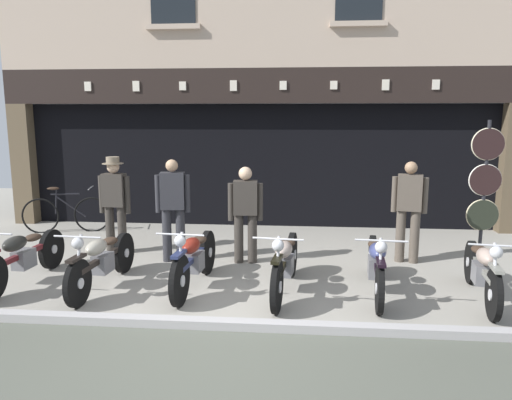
% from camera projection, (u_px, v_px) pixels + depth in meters
% --- Properties ---
extents(ground, '(22.72, 22.00, 0.18)m').
position_uv_depth(ground, '(200.00, 381.00, 4.50)').
color(ground, gray).
extents(shop_facade, '(11.02, 4.42, 6.48)m').
position_uv_depth(shop_facade, '(264.00, 141.00, 12.03)').
color(shop_facade, black).
rests_on(shop_facade, ground).
extents(motorcycle_far_left, '(0.62, 2.03, 0.91)m').
position_uv_depth(motorcycle_far_left, '(22.00, 256.00, 6.91)').
color(motorcycle_far_left, black).
rests_on(motorcycle_far_left, ground).
extents(motorcycle_left, '(0.62, 1.99, 0.90)m').
position_uv_depth(motorcycle_left, '(102.00, 260.00, 6.73)').
color(motorcycle_left, black).
rests_on(motorcycle_left, ground).
extents(motorcycle_center_left, '(0.62, 1.96, 0.93)m').
position_uv_depth(motorcycle_center_left, '(194.00, 259.00, 6.73)').
color(motorcycle_center_left, black).
rests_on(motorcycle_center_left, ground).
extents(motorcycle_center, '(0.62, 2.07, 0.93)m').
position_uv_depth(motorcycle_center, '(285.00, 262.00, 6.57)').
color(motorcycle_center, black).
rests_on(motorcycle_center, ground).
extents(motorcycle_center_right, '(0.62, 2.01, 0.91)m').
position_uv_depth(motorcycle_center_right, '(376.00, 264.00, 6.53)').
color(motorcycle_center_right, black).
rests_on(motorcycle_center_right, ground).
extents(motorcycle_right, '(0.62, 1.93, 0.90)m').
position_uv_depth(motorcycle_right, '(482.00, 269.00, 6.30)').
color(motorcycle_right, black).
rests_on(motorcycle_right, ground).
extents(salesman_left, '(0.56, 0.35, 1.67)m').
position_uv_depth(salesman_left, '(115.00, 200.00, 8.39)').
color(salesman_left, '#38332D').
rests_on(salesman_left, ground).
extents(shopkeeper_center, '(0.56, 0.27, 1.67)m').
position_uv_depth(shopkeeper_center, '(173.00, 206.00, 7.91)').
color(shopkeeper_center, '#2D2D33').
rests_on(shopkeeper_center, ground).
extents(salesman_right, '(0.56, 0.26, 1.56)m').
position_uv_depth(salesman_right, '(245.00, 210.00, 7.85)').
color(salesman_right, '#38332D').
rests_on(salesman_right, ground).
extents(assistant_far_right, '(0.55, 0.30, 1.64)m').
position_uv_depth(assistant_far_right, '(409.00, 207.00, 7.87)').
color(assistant_far_right, brown).
rests_on(assistant_far_right, ground).
extents(tyre_sign_pole, '(0.54, 0.06, 2.29)m').
position_uv_depth(tyre_sign_pole, '(485.00, 181.00, 8.16)').
color(tyre_sign_pole, '#232328').
rests_on(tyre_sign_pole, ground).
extents(advert_board_near, '(0.77, 0.03, 1.03)m').
position_uv_depth(advert_board_near, '(140.00, 149.00, 10.70)').
color(advert_board_near, beige).
extents(advert_board_far, '(0.77, 0.03, 1.05)m').
position_uv_depth(advert_board_far, '(95.00, 154.00, 10.81)').
color(advert_board_far, silver).
extents(leaning_bicycle, '(1.71, 0.57, 0.96)m').
position_uv_depth(leaning_bicycle, '(66.00, 214.00, 9.99)').
color(leaning_bicycle, black).
rests_on(leaning_bicycle, ground).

